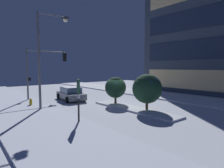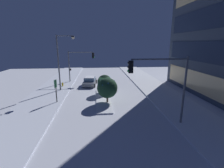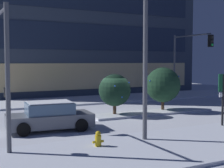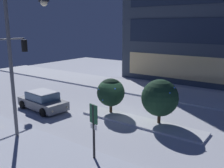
% 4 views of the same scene
% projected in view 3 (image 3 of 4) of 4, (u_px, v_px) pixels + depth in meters
% --- Properties ---
extents(ground, '(52.00, 52.00, 0.00)m').
position_uv_depth(ground, '(116.00, 116.00, 21.54)').
color(ground, silver).
extents(curb_strip_near, '(52.00, 5.20, 0.14)m').
position_uv_depth(curb_strip_near, '(202.00, 141.00, 14.33)').
color(curb_strip_near, silver).
rests_on(curb_strip_near, ground).
extents(curb_strip_far, '(52.00, 5.20, 0.14)m').
position_uv_depth(curb_strip_far, '(73.00, 101.00, 28.74)').
color(curb_strip_far, silver).
rests_on(curb_strip_far, ground).
extents(median_strip, '(9.00, 1.80, 0.14)m').
position_uv_depth(median_strip, '(153.00, 113.00, 22.31)').
color(median_strip, silver).
rests_on(median_strip, ground).
extents(car_near, '(4.58, 2.44, 1.49)m').
position_uv_depth(car_near, '(50.00, 117.00, 16.92)').
color(car_near, slate).
rests_on(car_near, ground).
extents(traffic_light_corner_far_right, '(0.32, 5.12, 6.06)m').
position_uv_depth(traffic_light_corner_far_right, '(189.00, 53.00, 29.43)').
color(traffic_light_corner_far_right, '#565960').
rests_on(traffic_light_corner_far_right, ground).
extents(street_lamp_arched, '(0.65, 2.68, 8.30)m').
position_uv_depth(street_lamp_arched, '(139.00, 22.00, 14.71)').
color(street_lamp_arched, '#565960').
rests_on(street_lamp_arched, ground).
extents(fire_hydrant, '(0.48, 0.26, 0.76)m').
position_uv_depth(fire_hydrant, '(98.00, 141.00, 13.24)').
color(fire_hydrant, gold).
rests_on(fire_hydrant, ground).
extents(parking_info_sign, '(0.55, 0.18, 2.91)m').
position_uv_depth(parking_info_sign, '(223.00, 93.00, 17.41)').
color(parking_info_sign, black).
rests_on(parking_info_sign, ground).
extents(decorated_tree_median, '(2.48, 2.49, 3.14)m').
position_uv_depth(decorated_tree_median, '(163.00, 85.00, 23.13)').
color(decorated_tree_median, '#473323').
rests_on(decorated_tree_median, ground).
extents(decorated_tree_left_of_median, '(2.10, 2.10, 2.75)m').
position_uv_depth(decorated_tree_left_of_median, '(115.00, 90.00, 21.23)').
color(decorated_tree_left_of_median, '#473323').
rests_on(decorated_tree_left_of_median, ground).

